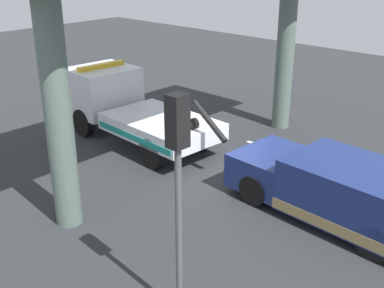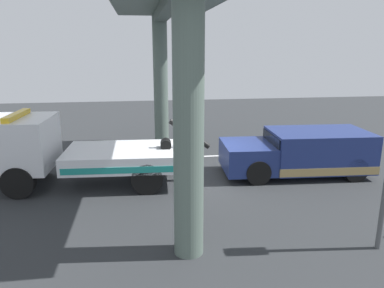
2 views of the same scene
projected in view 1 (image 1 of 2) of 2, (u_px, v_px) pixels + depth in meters
The scene contains 6 objects.
ground_plane at pixel (229, 178), 14.61m from camera, with size 60.00×40.00×0.10m, color #2D3033.
lane_stripe_mid at pixel (278, 151), 16.39m from camera, with size 2.60×0.16×0.01m, color silver.
lane_stripe_east at pixel (157, 112), 20.17m from camera, with size 2.60×0.16×0.01m, color silver.
tow_truck_white at pixel (126, 105), 17.18m from camera, with size 7.31×2.70×2.46m.
towed_van_green at pixel (337, 190), 12.12m from camera, with size 5.30×2.45×1.58m.
traffic_light_far at pixel (177, 162), 8.00m from camera, with size 0.39×0.32×4.32m.
Camera 1 is at (-8.12, 10.36, 6.46)m, focal length 45.25 mm.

